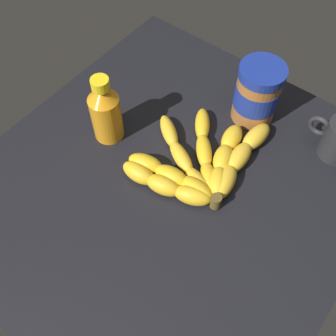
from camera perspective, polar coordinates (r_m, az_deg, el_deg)
ground_plane at (r=76.57cm, az=0.48°, el=-2.84°), size 72.76×67.50×4.86cm
banana_bunch at (r=74.72cm, az=4.61°, el=0.50°), size 26.39×22.05×3.56cm
peanut_butter_jar at (r=81.14cm, az=12.64°, el=10.35°), size 8.98×8.98×12.98cm
honey_bottle at (r=76.63cm, az=-8.95°, el=8.04°), size 5.90×5.90×14.92cm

